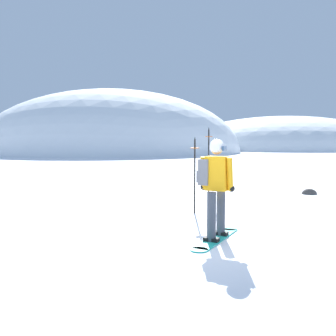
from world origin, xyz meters
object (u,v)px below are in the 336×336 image
(piste_marker_near, at_px, (195,169))
(piste_marker_far, at_px, (209,159))
(snowboarder_main, at_px, (215,186))
(rock_dark, at_px, (309,194))

(piste_marker_near, xyz_separation_m, piste_marker_far, (0.79, 1.72, 0.14))
(snowboarder_main, xyz_separation_m, piste_marker_far, (1.01, 4.10, 0.23))
(piste_marker_near, relative_size, rock_dark, 3.76)
(piste_marker_near, distance_m, rock_dark, 4.96)
(snowboarder_main, xyz_separation_m, rock_dark, (4.40, 4.84, -0.92))
(piste_marker_far, distance_m, rock_dark, 3.65)
(snowboarder_main, bearing_deg, piste_marker_far, 76.16)
(piste_marker_far, bearing_deg, piste_marker_near, -114.84)
(piste_marker_far, relative_size, rock_dark, 4.30)
(snowboarder_main, xyz_separation_m, piste_marker_near, (0.21, 2.38, 0.09))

